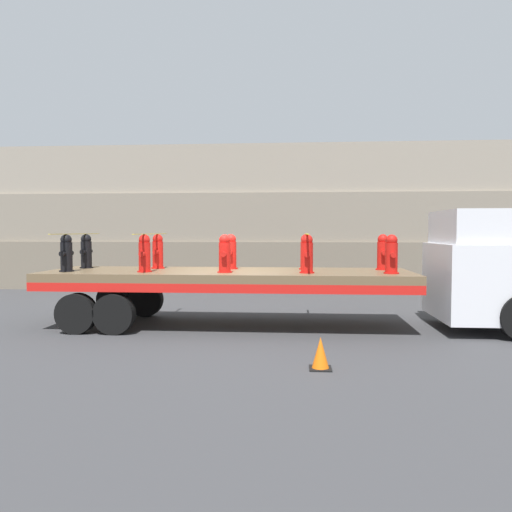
# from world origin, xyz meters

# --- Properties ---
(ground_plane) EXTENTS (120.00, 120.00, 0.00)m
(ground_plane) POSITION_xyz_m (0.00, 0.00, 0.00)
(ground_plane) COLOR #38383A
(rock_cliff) EXTENTS (60.00, 3.30, 5.72)m
(rock_cliff) POSITION_xyz_m (0.00, 8.68, 2.86)
(rock_cliff) COLOR #706656
(rock_cliff) RESTS_ON ground_plane
(truck_cab) EXTENTS (2.21, 2.63, 2.80)m
(truck_cab) POSITION_xyz_m (6.09, 0.00, 1.40)
(truck_cab) COLOR silver
(truck_cab) RESTS_ON ground_plane
(flatbed_trailer) EXTENTS (8.80, 2.66, 1.36)m
(flatbed_trailer) POSITION_xyz_m (-0.51, 0.00, 1.11)
(flatbed_trailer) COLOR brown
(flatbed_trailer) RESTS_ON ground_plane
(fire_hydrant_black_near_0) EXTENTS (0.34, 0.54, 0.89)m
(fire_hydrant_black_near_0) POSITION_xyz_m (-3.80, -0.57, 1.79)
(fire_hydrant_black_near_0) COLOR black
(fire_hydrant_black_near_0) RESTS_ON flatbed_trailer
(fire_hydrant_black_far_0) EXTENTS (0.34, 0.54, 0.89)m
(fire_hydrant_black_far_0) POSITION_xyz_m (-3.80, 0.57, 1.79)
(fire_hydrant_black_far_0) COLOR black
(fire_hydrant_black_far_0) RESTS_ON flatbed_trailer
(fire_hydrant_red_near_1) EXTENTS (0.34, 0.54, 0.89)m
(fire_hydrant_red_near_1) POSITION_xyz_m (-1.90, -0.57, 1.79)
(fire_hydrant_red_near_1) COLOR red
(fire_hydrant_red_near_1) RESTS_ON flatbed_trailer
(fire_hydrant_red_far_1) EXTENTS (0.34, 0.54, 0.89)m
(fire_hydrant_red_far_1) POSITION_xyz_m (-1.90, 0.57, 1.79)
(fire_hydrant_red_far_1) COLOR red
(fire_hydrant_red_far_1) RESTS_ON flatbed_trailer
(fire_hydrant_red_near_2) EXTENTS (0.34, 0.54, 0.89)m
(fire_hydrant_red_near_2) POSITION_xyz_m (0.00, -0.57, 1.79)
(fire_hydrant_red_near_2) COLOR red
(fire_hydrant_red_near_2) RESTS_ON flatbed_trailer
(fire_hydrant_red_far_2) EXTENTS (0.34, 0.54, 0.89)m
(fire_hydrant_red_far_2) POSITION_xyz_m (0.00, 0.57, 1.79)
(fire_hydrant_red_far_2) COLOR red
(fire_hydrant_red_far_2) RESTS_ON flatbed_trailer
(fire_hydrant_red_near_3) EXTENTS (0.34, 0.54, 0.89)m
(fire_hydrant_red_near_3) POSITION_xyz_m (1.90, -0.57, 1.79)
(fire_hydrant_red_near_3) COLOR red
(fire_hydrant_red_near_3) RESTS_ON flatbed_trailer
(fire_hydrant_red_far_3) EXTENTS (0.34, 0.54, 0.89)m
(fire_hydrant_red_far_3) POSITION_xyz_m (1.90, 0.57, 1.79)
(fire_hydrant_red_far_3) COLOR red
(fire_hydrant_red_far_3) RESTS_ON flatbed_trailer
(fire_hydrant_red_near_4) EXTENTS (0.34, 0.54, 0.89)m
(fire_hydrant_red_near_4) POSITION_xyz_m (3.80, -0.57, 1.79)
(fire_hydrant_red_near_4) COLOR red
(fire_hydrant_red_near_4) RESTS_ON flatbed_trailer
(fire_hydrant_red_far_4) EXTENTS (0.34, 0.54, 0.89)m
(fire_hydrant_red_far_4) POSITION_xyz_m (3.80, 0.57, 1.79)
(fire_hydrant_red_far_4) COLOR red
(fire_hydrant_red_far_4) RESTS_ON flatbed_trailer
(cargo_strap_rear) EXTENTS (0.05, 2.77, 0.01)m
(cargo_strap_rear) POSITION_xyz_m (-3.80, 0.00, 2.25)
(cargo_strap_rear) COLOR yellow
(cargo_strap_rear) RESTS_ON fire_hydrant_black_near_0
(cargo_strap_middle) EXTENTS (0.05, 2.77, 0.01)m
(cargo_strap_middle) POSITION_xyz_m (-1.90, 0.00, 2.25)
(cargo_strap_middle) COLOR yellow
(cargo_strap_middle) RESTS_ON fire_hydrant_red_near_1
(cargo_strap_front) EXTENTS (0.05, 2.77, 0.01)m
(cargo_strap_front) POSITION_xyz_m (1.90, 0.00, 2.25)
(cargo_strap_front) COLOR yellow
(cargo_strap_front) RESTS_ON fire_hydrant_red_near_3
(traffic_cone) EXTENTS (0.37, 0.37, 0.54)m
(traffic_cone) POSITION_xyz_m (2.06, -3.69, 0.26)
(traffic_cone) COLOR black
(traffic_cone) RESTS_ON ground_plane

